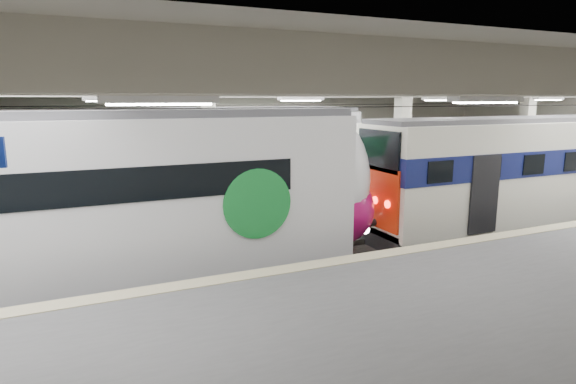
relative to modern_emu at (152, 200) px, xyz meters
name	(u,v)px	position (x,y,z in m)	size (l,w,h in m)	color
station_hall	(360,162)	(5.33, -1.74, 0.94)	(36.00, 24.00, 5.75)	black
modern_emu	(152,200)	(0.00, 0.00, 0.00)	(14.67, 3.03, 4.69)	white
older_rer	(518,171)	(13.50, 0.00, -0.06)	(12.90, 2.85, 4.28)	white
far_train	(176,167)	(1.74, 5.50, 0.08)	(14.58, 3.31, 4.61)	white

